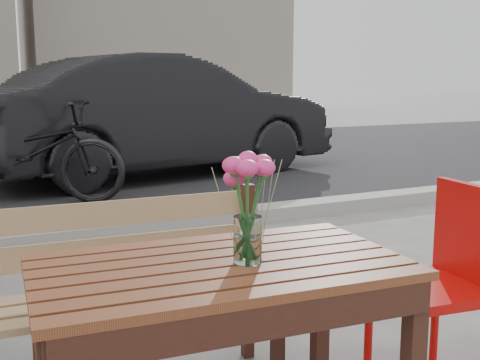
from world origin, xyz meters
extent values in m
cube|color=gray|center=(0.00, 3.00, 0.06)|extent=(30.00, 0.25, 0.12)
cube|color=gray|center=(5.00, 15.00, 3.00)|extent=(7.00, 3.00, 6.00)
cube|color=#5F3019|center=(0.13, 0.13, 0.65)|extent=(1.13, 0.71, 0.03)
cube|color=black|center=(0.64, 0.36, 0.32)|extent=(0.06, 0.06, 0.64)
cube|color=#A08252|center=(-0.03, 0.66, 0.40)|extent=(1.27, 0.41, 0.03)
cube|color=#A08252|center=(-0.02, 0.85, 0.61)|extent=(1.26, 0.10, 0.34)
cube|color=black|center=(0.54, 0.48, 0.21)|extent=(0.05, 0.05, 0.41)
cube|color=black|center=(0.55, 0.77, 0.38)|extent=(0.05, 0.05, 0.76)
cube|color=#B70A07|center=(1.05, 0.23, 0.40)|extent=(0.44, 0.44, 0.04)
cube|color=#B70A07|center=(1.23, 0.21, 0.61)|extent=(0.09, 0.40, 0.38)
cylinder|color=#B70A07|center=(0.91, 0.41, 0.19)|extent=(0.03, 0.03, 0.39)
cylinder|color=#B70A07|center=(1.23, 0.37, 0.19)|extent=(0.03, 0.03, 0.39)
cylinder|color=white|center=(0.20, 0.09, 0.74)|extent=(0.08, 0.08, 0.14)
cylinder|color=#2B6C2C|center=(0.20, 0.09, 0.81)|extent=(0.05, 0.05, 0.28)
imported|color=black|center=(1.87, 5.76, 0.74)|extent=(4.68, 2.34, 1.47)
imported|color=black|center=(0.16, 4.67, 0.50)|extent=(1.97, 1.48, 0.99)
camera|label=1|loc=(-0.57, -1.41, 1.20)|focal=45.00mm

